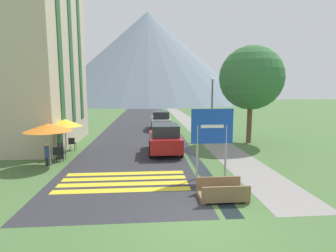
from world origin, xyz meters
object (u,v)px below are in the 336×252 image
object	(u,v)px
footbridge	(222,193)
person_standing_terrace	(60,141)
person_seated_near	(48,153)
hotel_building	(32,46)
road_sign	(212,133)
streetlamp	(212,103)
cafe_umbrella_front_orange	(48,127)
cafe_umbrella_middle_yellow	(65,123)
cafe_chair_near_left	(61,152)
parked_car_far	(161,120)
cafe_chair_far_left	(72,143)
parked_car_near	(165,139)
tree_by_path	(251,78)
cafe_chair_near_right	(57,153)

from	to	relation	value
footbridge	person_standing_terrace	distance (m)	9.83
footbridge	person_seated_near	world-z (taller)	person_seated_near
hotel_building	road_sign	distance (m)	14.41
streetlamp	cafe_umbrella_front_orange	bearing A→B (deg)	-146.23
streetlamp	cafe_umbrella_middle_yellow	bearing A→B (deg)	-156.87
cafe_chair_near_left	cafe_umbrella_front_orange	bearing A→B (deg)	-124.47
parked_car_far	streetlamp	bearing A→B (deg)	-56.25
cafe_chair_near_left	cafe_umbrella_middle_yellow	xyz separation A→B (m)	(-0.17, 1.55, 1.45)
cafe_chair_near_left	person_standing_terrace	distance (m)	0.76
hotel_building	cafe_chair_far_left	distance (m)	7.42
parked_car_near	parked_car_far	xyz separation A→B (m)	(0.24, 9.99, 0.00)
footbridge	person_standing_terrace	bearing A→B (deg)	141.17
cafe_umbrella_front_orange	person_seated_near	bearing A→B (deg)	138.29
person_standing_terrace	tree_by_path	xyz separation A→B (m)	(12.51, 3.74, 3.73)
cafe_umbrella_front_orange	person_standing_terrace	distance (m)	1.74
footbridge	cafe_umbrella_middle_yellow	world-z (taller)	cafe_umbrella_middle_yellow
person_standing_terrace	cafe_chair_near_left	bearing A→B (deg)	-72.03
footbridge	cafe_chair_near_left	size ratio (longest dim) A/B	2.00
person_standing_terrace	hotel_building	bearing A→B (deg)	124.44
person_seated_near	cafe_chair_far_left	bearing A→B (deg)	85.63
hotel_building	cafe_chair_far_left	world-z (taller)	hotel_building
cafe_umbrella_front_orange	cafe_umbrella_middle_yellow	bearing A→B (deg)	88.40
footbridge	parked_car_near	distance (m)	7.35
cafe_chair_near_left	cafe_chair_far_left	size ratio (longest dim) A/B	1.00
cafe_chair_near_right	person_seated_near	world-z (taller)	person_seated_near
parked_car_far	cafe_umbrella_middle_yellow	bearing A→B (deg)	-122.25
parked_car_near	cafe_umbrella_front_orange	distance (m)	6.66
parked_car_near	road_sign	bearing A→B (deg)	-70.82
person_seated_near	streetlamp	xyz separation A→B (m)	(10.27, 6.63, 2.21)
cafe_chair_near_left	parked_car_far	bearing A→B (deg)	41.79
footbridge	road_sign	bearing A→B (deg)	86.56
cafe_chair_near_left	road_sign	bearing A→B (deg)	-44.74
parked_car_near	cafe_chair_near_right	world-z (taller)	parked_car_near
person_seated_near	hotel_building	bearing A→B (deg)	116.02
road_sign	cafe_chair_near_right	xyz separation A→B (m)	(-7.72, 3.34, -1.55)
hotel_building	person_seated_near	size ratio (longest dim) A/B	10.55
cafe_umbrella_middle_yellow	streetlamp	world-z (taller)	streetlamp
parked_car_far	cafe_umbrella_middle_yellow	distance (m)	11.81
road_sign	person_seated_near	world-z (taller)	road_sign
footbridge	cafe_chair_near_left	bearing A→B (deg)	142.96
hotel_building	tree_by_path	distance (m)	15.63
footbridge	tree_by_path	size ratio (longest dim) A/B	0.24
cafe_umbrella_front_orange	streetlamp	distance (m)	12.21
parked_car_near	person_standing_terrace	bearing A→B (deg)	-170.61
streetlamp	tree_by_path	xyz separation A→B (m)	(2.45, -1.59, 1.88)
parked_car_far	tree_by_path	distance (m)	10.31
cafe_chair_far_left	person_seated_near	distance (m)	3.46
cafe_chair_far_left	streetlamp	world-z (taller)	streetlamp
cafe_umbrella_middle_yellow	tree_by_path	bearing A→B (deg)	12.20
road_sign	person_seated_near	bearing A→B (deg)	161.47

